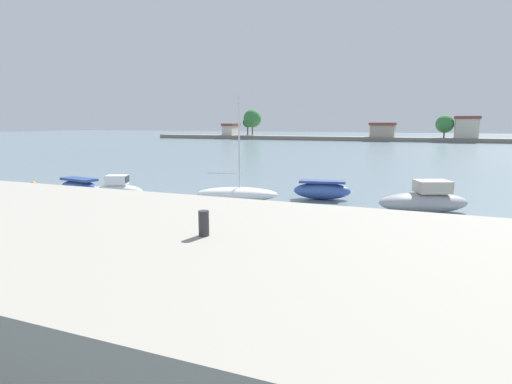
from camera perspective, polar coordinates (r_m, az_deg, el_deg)
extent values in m
plane|color=slate|center=(18.16, -9.32, -6.07)|extent=(400.00, 400.00, 0.00)
cube|color=#9E998C|center=(12.14, -29.28, -8.62)|extent=(69.43, 7.98, 2.61)
cylinder|color=#2D2D33|center=(8.31, -7.13, -4.25)|extent=(0.21, 0.21, 0.50)
ellipsoid|color=#3856A8|center=(31.54, -22.95, 0.69)|extent=(3.70, 1.86, 0.85)
cube|color=navy|center=(31.47, -23.01, 1.61)|extent=(2.97, 1.53, 0.17)
ellipsoid|color=white|center=(27.73, -18.53, -0.02)|extent=(3.53, 2.42, 0.99)
cube|color=silver|center=(27.59, -18.46, 1.58)|extent=(1.53, 1.31, 0.58)
cube|color=black|center=(27.41, -17.18, 1.72)|extent=(0.39, 0.75, 0.41)
ellipsoid|color=white|center=(25.91, -2.62, -0.31)|extent=(5.29, 2.99, 0.87)
cylinder|color=silver|center=(25.54, -2.32, 6.83)|extent=(0.10, 0.10, 5.58)
cylinder|color=#B7B7BC|center=(25.85, -4.64, 2.60)|extent=(1.76, 0.62, 0.08)
ellipsoid|color=#3856A8|center=(26.84, 8.98, 0.14)|extent=(3.75, 1.91, 1.06)
cube|color=navy|center=(26.75, 9.01, 1.41)|extent=(3.01, 1.58, 0.14)
ellipsoid|color=#9E9EA3|center=(24.32, 21.85, -1.35)|extent=(5.19, 3.68, 1.10)
cube|color=#BCB2A3|center=(24.36, 22.92, 0.69)|extent=(2.08, 1.87, 0.65)
cube|color=black|center=(24.72, 24.73, 0.84)|extent=(0.54, 1.09, 0.46)
sphere|color=yellow|center=(21.98, 6.83, -2.95)|extent=(0.25, 0.25, 0.25)
sphere|color=orange|center=(36.24, -28.11, 0.99)|extent=(0.38, 0.38, 0.38)
sphere|color=yellow|center=(32.78, 23.26, 0.56)|extent=(0.39, 0.39, 0.39)
sphere|color=yellow|center=(34.18, -23.25, 0.93)|extent=(0.43, 0.43, 0.43)
cube|color=gray|center=(116.32, 17.71, 6.89)|extent=(138.79, 7.19, 1.07)
cube|color=beige|center=(129.27, -3.44, 8.38)|extent=(3.29, 5.79, 2.78)
cube|color=brown|center=(129.25, -3.45, 9.16)|extent=(3.62, 6.37, 0.70)
cube|color=#B2A38E|center=(116.29, 16.91, 7.95)|extent=(6.10, 5.60, 3.05)
cube|color=brown|center=(116.27, 16.95, 8.87)|extent=(6.71, 6.15, 0.70)
cube|color=beige|center=(115.65, 26.78, 7.74)|extent=(5.29, 3.35, 4.64)
cube|color=brown|center=(115.65, 26.88, 9.05)|extent=(5.82, 3.68, 0.70)
cylinder|color=brown|center=(115.24, 24.26, 7.17)|extent=(0.36, 0.36, 1.67)
sphere|color=#387A3D|center=(115.20, 24.35, 8.45)|extent=(4.35, 4.35, 4.35)
cylinder|color=brown|center=(126.17, -0.49, 8.39)|extent=(0.36, 0.36, 2.86)
sphere|color=#387A3D|center=(126.15, -0.50, 10.00)|extent=(5.29, 5.29, 5.29)
cylinder|color=brown|center=(126.60, -1.14, 8.33)|extent=(0.36, 0.36, 2.59)
sphere|color=#2D6B33|center=(126.58, -1.14, 9.46)|extent=(3.00, 3.00, 3.00)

